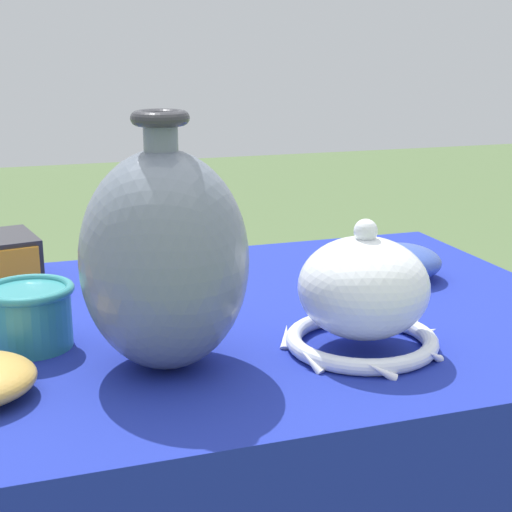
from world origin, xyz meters
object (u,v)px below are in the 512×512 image
(bowl_shallow_cobalt, at_px, (401,262))
(vase_dome_bell, at_px, (363,297))
(vase_tall_bulbous, at_px, (165,259))
(cup_wide_teal, at_px, (30,314))

(bowl_shallow_cobalt, bearing_deg, vase_dome_bell, -127.20)
(bowl_shallow_cobalt, bearing_deg, vase_tall_bulbous, -152.26)
(cup_wide_teal, bearing_deg, vase_tall_bulbous, -36.45)
(cup_wide_teal, bearing_deg, bowl_shallow_cobalt, 11.35)
(vase_tall_bulbous, xyz_separation_m, bowl_shallow_cobalt, (0.47, 0.24, -0.11))
(vase_dome_bell, relative_size, cup_wide_teal, 1.81)
(vase_dome_bell, bearing_deg, bowl_shallow_cobalt, 52.80)
(vase_tall_bulbous, height_order, cup_wide_teal, vase_tall_bulbous)
(vase_tall_bulbous, relative_size, cup_wide_teal, 2.62)
(vase_tall_bulbous, height_order, bowl_shallow_cobalt, vase_tall_bulbous)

